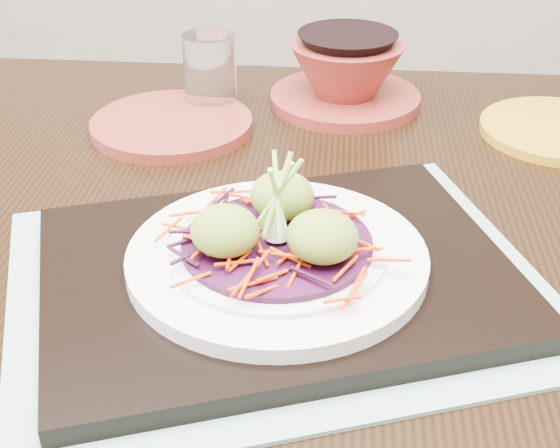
# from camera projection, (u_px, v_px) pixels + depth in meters

# --- Properties ---
(dining_table) EXTENTS (1.31, 0.89, 0.81)m
(dining_table) POSITION_uv_depth(u_px,v_px,m) (319.00, 332.00, 0.74)
(dining_table) COLOR black
(dining_table) RESTS_ON ground
(placemat) EXTENTS (0.50, 0.45, 0.00)m
(placemat) POSITION_uv_depth(u_px,v_px,m) (277.00, 283.00, 0.62)
(placemat) COLOR #7FA496
(placemat) RESTS_ON dining_table
(serving_tray) EXTENTS (0.43, 0.38, 0.02)m
(serving_tray) POSITION_uv_depth(u_px,v_px,m) (277.00, 273.00, 0.62)
(serving_tray) COLOR black
(serving_tray) RESTS_ON placemat
(white_plate) EXTENTS (0.23, 0.23, 0.02)m
(white_plate) POSITION_uv_depth(u_px,v_px,m) (277.00, 256.00, 0.61)
(white_plate) COLOR silver
(white_plate) RESTS_ON serving_tray
(cabbage_bed) EXTENTS (0.15, 0.15, 0.01)m
(cabbage_bed) POSITION_uv_depth(u_px,v_px,m) (277.00, 244.00, 0.60)
(cabbage_bed) COLOR #360A28
(cabbage_bed) RESTS_ON white_plate
(carrot_julienne) EXTENTS (0.18, 0.18, 0.01)m
(carrot_julienne) POSITION_uv_depth(u_px,v_px,m) (277.00, 236.00, 0.60)
(carrot_julienne) COLOR red
(carrot_julienne) RESTS_ON cabbage_bed
(guacamole_scoops) EXTENTS (0.13, 0.11, 0.04)m
(guacamole_scoops) POSITION_uv_depth(u_px,v_px,m) (277.00, 221.00, 0.59)
(guacamole_scoops) COLOR olive
(guacamole_scoops) RESTS_ON cabbage_bed
(scallion_garnish) EXTENTS (0.05, 0.05, 0.08)m
(scallion_garnish) POSITION_uv_depth(u_px,v_px,m) (277.00, 200.00, 0.58)
(scallion_garnish) COLOR #96D053
(scallion_garnish) RESTS_ON cabbage_bed
(terracotta_side_plate) EXTENTS (0.20, 0.20, 0.01)m
(terracotta_side_plate) POSITION_uv_depth(u_px,v_px,m) (172.00, 125.00, 0.87)
(terracotta_side_plate) COLOR maroon
(terracotta_side_plate) RESTS_ON dining_table
(water_glass) EXTENTS (0.07, 0.07, 0.09)m
(water_glass) POSITION_uv_depth(u_px,v_px,m) (210.00, 72.00, 0.91)
(water_glass) COLOR white
(water_glass) RESTS_ON dining_table
(terracotta_bowl_set) EXTENTS (0.20, 0.20, 0.08)m
(terracotta_bowl_set) POSITION_uv_depth(u_px,v_px,m) (346.00, 77.00, 0.93)
(terracotta_bowl_set) COLOR maroon
(terracotta_bowl_set) RESTS_ON dining_table
(yellow_plate) EXTENTS (0.18, 0.18, 0.01)m
(yellow_plate) POSITION_uv_depth(u_px,v_px,m) (559.00, 130.00, 0.86)
(yellow_plate) COLOR #A26F12
(yellow_plate) RESTS_ON dining_table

